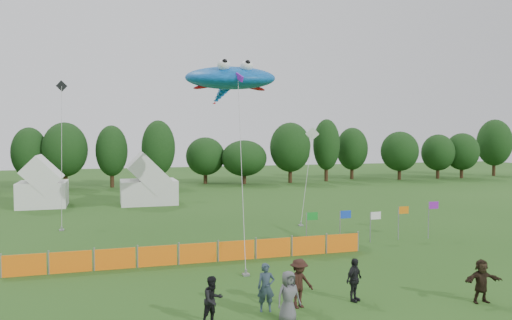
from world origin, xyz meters
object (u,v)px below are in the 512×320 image
object	(u,v)px
spectator_a	(266,287)
spectator_b	(213,300)
tent_right	(149,184)
spectator_f	(481,281)
spectator_e	(288,297)
stingray_kite	(229,79)
spectator_c	(299,283)
tent_left	(43,186)
barrier_fence	(198,253)
spectator_d	(354,280)

from	to	relation	value
spectator_a	spectator_b	xyz separation A→B (m)	(-2.11, -0.63, -0.06)
tent_right	spectator_f	xyz separation A→B (m)	(10.03, -31.40, -0.99)
spectator_e	stingray_kite	bearing A→B (deg)	75.55
spectator_b	spectator_c	size ratio (longest dim) A/B	0.89
spectator_a	tent_left	bearing A→B (deg)	122.05
barrier_fence	stingray_kite	size ratio (longest dim) A/B	0.88
tent_right	barrier_fence	distance (m)	22.48
stingray_kite	tent_left	bearing A→B (deg)	135.13
spectator_d	spectator_e	size ratio (longest dim) A/B	0.94
barrier_fence	spectator_e	xyz separation A→B (m)	(1.60, -8.71, 0.39)
tent_right	spectator_a	xyz separation A→B (m)	(1.81, -29.91, -0.94)
tent_right	spectator_c	distance (m)	30.08
spectator_b	spectator_f	size ratio (longest dim) A/B	0.98
spectator_a	tent_right	bearing A→B (deg)	105.82
barrier_fence	spectator_a	world-z (taller)	spectator_a
spectator_b	spectator_e	xyz separation A→B (m)	(2.52, -0.60, 0.07)
spectator_b	spectator_e	bearing A→B (deg)	-37.50
tent_left	spectator_d	xyz separation A→B (m)	(14.60, -30.66, -1.01)
stingray_kite	spectator_d	bearing A→B (deg)	-87.25
tent_left	tent_right	size ratio (longest dim) A/B	0.81
spectator_a	spectator_c	world-z (taller)	spectator_c
tent_left	barrier_fence	distance (m)	25.27
barrier_fence	tent_right	bearing A→B (deg)	91.59
barrier_fence	spectator_c	distance (m)	7.88
spectator_d	spectator_c	bearing A→B (deg)	150.17
tent_left	barrier_fence	bearing A→B (deg)	-67.13
tent_left	spectator_a	size ratio (longest dim) A/B	2.35
tent_left	spectator_b	size ratio (longest dim) A/B	2.52
barrier_fence	spectator_c	size ratio (longest dim) A/B	9.72
spectator_b	spectator_d	distance (m)	5.75
spectator_b	tent_right	bearing A→B (deg)	65.45
tent_right	spectator_a	size ratio (longest dim) A/B	2.90
tent_right	stingray_kite	bearing A→B (deg)	-70.38
spectator_c	spectator_a	bearing A→B (deg)	167.02
spectator_b	spectator_e	distance (m)	2.59
stingray_kite	spectator_b	bearing A→B (deg)	-105.53
spectator_b	stingray_kite	world-z (taller)	stingray_kite
tent_right	spectator_e	world-z (taller)	tent_right
tent_left	stingray_kite	distance (m)	21.21
barrier_fence	spectator_d	world-z (taller)	spectator_d
tent_right	spectator_f	distance (m)	32.98
tent_left	spectator_b	bearing A→B (deg)	-74.17
spectator_a	spectator_f	bearing A→B (deg)	2.10
tent_right	spectator_f	world-z (taller)	tent_right
spectator_d	stingray_kite	distance (m)	19.42
spectator_c	spectator_e	xyz separation A→B (m)	(-0.89, -1.24, -0.03)
spectator_a	stingray_kite	bearing A→B (deg)	93.04
barrier_fence	spectator_e	bearing A→B (deg)	-79.60
tent_left	barrier_fence	world-z (taller)	tent_left
tent_right	tent_left	bearing A→B (deg)	174.93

